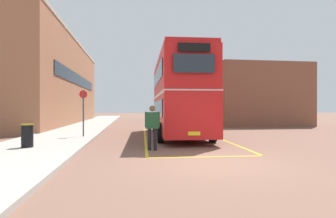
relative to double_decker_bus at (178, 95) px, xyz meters
name	(u,v)px	position (x,y,z in m)	size (l,w,h in m)	color
ground_plane	(161,128)	(-0.33, 6.32, -2.51)	(135.60, 135.60, 0.00)	brown
sidewalk_left	(86,126)	(-6.83, 8.72, -2.44)	(4.00, 57.60, 0.14)	#A39E93
brick_building_left	(52,82)	(-11.22, 14.01, 1.95)	(5.71, 25.52, 8.92)	#9E6647
depot_building_right	(241,97)	(9.55, 12.92, 0.45)	(8.82, 13.42, 5.92)	brown
double_decker_bus	(178,95)	(0.00, 0.00, 0.00)	(3.22, 10.30, 4.75)	black
single_deck_bus	(171,108)	(2.29, 17.87, -0.87)	(2.88, 9.93, 3.02)	black
pedestrian_boarding	(152,124)	(-2.03, -5.35, -1.45)	(0.60, 0.30, 1.81)	black
litter_bin	(27,136)	(-6.99, -4.78, -1.90)	(0.47, 0.47, 0.93)	black
bus_stop_sign	(83,108)	(-5.48, -0.81, -0.83)	(0.44, 0.11, 2.55)	#4C4C51
bay_marking_yellow	(184,139)	(-0.04, -1.92, -2.51)	(4.80, 12.38, 0.01)	gold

